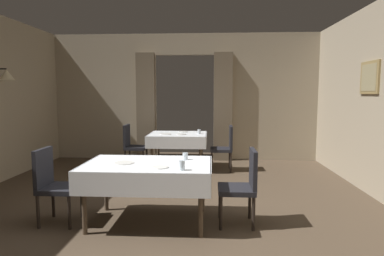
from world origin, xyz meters
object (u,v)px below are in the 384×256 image
object	(u,v)px
dining_table_far	(178,138)
plate_far_d	(166,134)
plate_far_a	(182,134)
glass_far_b	(199,132)
chair_mid_left	(53,182)
glass_mid_d	(182,165)
plate_mid_b	(160,167)
plate_far_c	(183,132)
dining_table_mid	(148,170)
chair_far_right	(225,146)
chair_far_left	(132,144)
chair_mid_right	(243,183)
plate_mid_a	(124,163)
glass_mid_c	(185,156)

from	to	relation	value
dining_table_far	plate_far_d	world-z (taller)	plate_far_d
plate_far_a	glass_far_b	xyz separation A→B (m)	(0.36, 0.15, 0.04)
chair_mid_left	glass_mid_d	world-z (taller)	chair_mid_left
plate_mid_b	plate_far_c	distance (m)	3.52
dining_table_mid	chair_far_right	bearing A→B (deg)	69.60
chair_mid_left	chair_far_left	size ratio (longest dim) A/B	1.00
chair_mid_right	chair_far_right	bearing A→B (deg)	92.05
glass_far_b	plate_far_c	bearing A→B (deg)	137.78
plate_far_a	glass_far_b	size ratio (longest dim) A/B	2.04
chair_far_right	plate_mid_b	size ratio (longest dim) A/B	4.96
chair_mid_left	glass_mid_d	xyz separation A→B (m)	(1.61, -0.28, 0.29)
plate_mid_a	glass_far_b	size ratio (longest dim) A/B	2.54
plate_far_c	chair_mid_right	bearing A→B (deg)	-72.98
dining_table_far	chair_mid_right	xyz separation A→B (m)	(1.09, -2.95, -0.14)
glass_mid_d	plate_far_c	world-z (taller)	glass_mid_d
dining_table_far	chair_mid_left	world-z (taller)	chair_mid_left
chair_mid_right	chair_mid_left	distance (m)	2.33
chair_mid_left	plate_far_a	xyz separation A→B (m)	(1.32, 2.88, 0.24)
plate_mid_b	glass_far_b	bearing A→B (deg)	84.17
glass_mid_c	chair_mid_left	bearing A→B (deg)	-169.23
plate_mid_a	plate_mid_b	world-z (taller)	same
plate_mid_a	plate_far_d	size ratio (longest dim) A/B	1.02
chair_mid_right	chair_mid_left	world-z (taller)	same
chair_far_right	glass_mid_c	distance (m)	2.72
chair_far_left	plate_far_c	distance (m)	1.14
chair_far_left	plate_mid_a	world-z (taller)	chair_far_left
dining_table_far	glass_mid_d	bearing A→B (deg)	-83.47
dining_table_mid	dining_table_far	xyz separation A→B (m)	(0.07, 2.96, -0.01)
dining_table_far	glass_mid_c	distance (m)	2.76
glass_mid_d	dining_table_mid	bearing A→B (deg)	141.59
plate_far_d	chair_mid_right	bearing A→B (deg)	-64.68
chair_mid_left	chair_far_left	distance (m)	3.08
glass_mid_d	dining_table_far	bearing A→B (deg)	96.53
chair_mid_left	plate_mid_a	world-z (taller)	chair_mid_left
plate_far_d	plate_mid_a	bearing A→B (deg)	-92.16
dining_table_far	plate_mid_b	world-z (taller)	plate_mid_b
dining_table_far	plate_far_d	xyz separation A→B (m)	(-0.25, -0.12, 0.10)
chair_far_right	glass_mid_d	bearing A→B (deg)	-100.75
dining_table_far	chair_far_right	distance (m)	1.01
dining_table_far	glass_far_b	xyz separation A→B (m)	(0.45, -0.01, 0.14)
glass_mid_d	plate_far_d	bearing A→B (deg)	101.12
dining_table_mid	chair_far_right	distance (m)	3.05
plate_mid_a	plate_far_a	size ratio (longest dim) A/B	1.25
plate_mid_a	chair_far_left	bearing A→B (deg)	101.85
plate_mid_a	plate_far_a	distance (m)	2.87
plate_mid_a	plate_far_c	size ratio (longest dim) A/B	1.23
dining_table_far	chair_mid_left	bearing A→B (deg)	-112.10
plate_mid_a	chair_mid_left	bearing A→B (deg)	-176.90
dining_table_far	plate_mid_b	bearing A→B (deg)	-87.86
chair_mid_right	plate_mid_a	distance (m)	1.47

